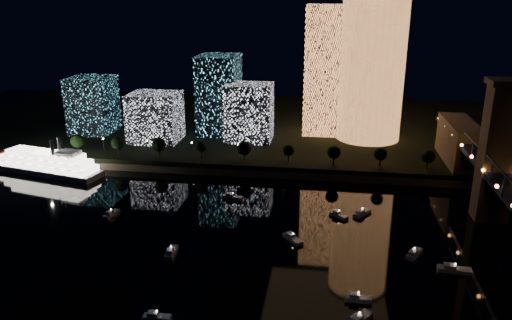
{
  "coord_description": "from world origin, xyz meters",
  "views": [
    {
      "loc": [
        6.56,
        -123.46,
        76.4
      ],
      "look_at": [
        -19.8,
        55.0,
        16.31
      ],
      "focal_mm": 35.0,
      "sensor_mm": 36.0,
      "label": 1
    }
  ],
  "objects": [
    {
      "name": "motorboats",
      "position": [
        0.03,
        17.28,
        0.81
      ],
      "size": [
        121.27,
        81.48,
        2.78
      ],
      "color": "silver",
      "rests_on": "ground"
    },
    {
      "name": "ground",
      "position": [
        0.0,
        0.0,
        0.0
      ],
      "size": [
        520.0,
        520.0,
        0.0
      ],
      "primitive_type": "plane",
      "color": "black",
      "rests_on": "ground"
    },
    {
      "name": "seawall",
      "position": [
        0.0,
        82.0,
        1.5
      ],
      "size": [
        420.0,
        6.0,
        3.0
      ],
      "primitive_type": "cube",
      "color": "#6B5E4C",
      "rests_on": "ground"
    },
    {
      "name": "tower_rectangular",
      "position": [
        3.96,
        141.75,
        38.31
      ],
      "size": [
        20.94,
        20.94,
        66.61
      ],
      "primitive_type": "cube",
      "color": "#F4924E",
      "rests_on": "far_bank"
    },
    {
      "name": "street_lamps",
      "position": [
        -34.0,
        94.0,
        9.02
      ],
      "size": [
        132.7,
        0.7,
        5.65
      ],
      "color": "black",
      "rests_on": "far_bank"
    },
    {
      "name": "midrise_blocks",
      "position": [
        -69.12,
        125.38,
        21.27
      ],
      "size": [
        108.15,
        45.83,
        41.26
      ],
      "color": "silver",
      "rests_on": "far_bank"
    },
    {
      "name": "tower_cylindrical",
      "position": [
        27.36,
        133.17,
        45.04
      ],
      "size": [
        34.0,
        34.0,
        79.83
      ],
      "color": "#F4924E",
      "rests_on": "far_bank"
    },
    {
      "name": "riverboat",
      "position": [
        -119.52,
        72.25,
        4.41
      ],
      "size": [
        58.13,
        23.82,
        17.18
      ],
      "color": "silver",
      "rests_on": "ground"
    },
    {
      "name": "far_bank",
      "position": [
        0.0,
        160.0,
        2.5
      ],
      "size": [
        420.0,
        160.0,
        5.0
      ],
      "primitive_type": "cube",
      "color": "black",
      "rests_on": "ground"
    },
    {
      "name": "esplanade_trees",
      "position": [
        -35.65,
        88.0,
        10.47
      ],
      "size": [
        166.2,
        6.53,
        8.77
      ],
      "color": "black",
      "rests_on": "far_bank"
    }
  ]
}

